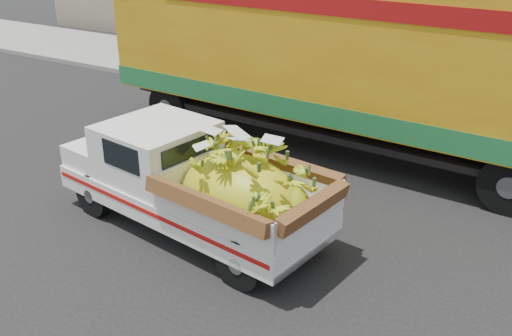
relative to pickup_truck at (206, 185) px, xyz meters
The scene contains 5 objects.
ground 1.13m from the pickup_truck, 155.46° to the right, with size 100.00×100.00×0.00m, color black.
curb 7.10m from the pickup_truck, 94.91° to the left, with size 60.00×0.25×0.15m, color gray.
sidewalk 9.19m from the pickup_truck, 93.79° to the left, with size 60.00×4.00×0.14m, color gray.
pickup_truck is the anchor object (origin of this frame).
semi_trailer 4.78m from the pickup_truck, 81.56° to the left, with size 12.03×3.05×3.80m.
Camera 1 is at (5.60, -6.34, 4.93)m, focal length 40.00 mm.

